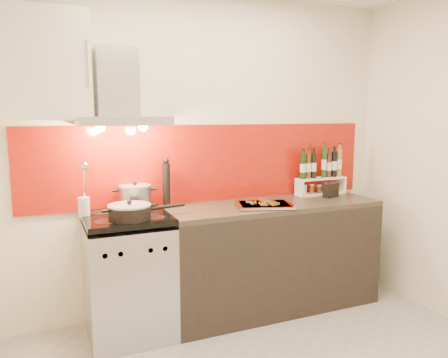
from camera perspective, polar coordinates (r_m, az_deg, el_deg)
name	(u,v)px	position (r m, az deg, el deg)	size (l,w,h in m)	color
back_wall	(203,154)	(3.63, -2.79, 3.31)	(3.40, 0.02, 2.60)	silver
backsplash	(209,163)	(3.65, -1.98, 2.07)	(3.00, 0.02, 0.64)	#9A0F08
range_stove	(129,277)	(3.36, -12.35, -12.43)	(0.60, 0.60, 0.91)	#B7B7BA
counter	(272,255)	(3.75, 6.23, -9.88)	(1.80, 0.60, 0.90)	black
range_hood	(119,98)	(3.28, -13.56, 10.27)	(0.62, 0.50, 0.61)	#B7B7BA
upper_cabinet	(34,65)	(3.23, -23.58, 13.52)	(0.70, 0.35, 0.72)	silver
stock_pot	(135,197)	(3.42, -11.52, -2.26)	(0.25, 0.25, 0.21)	#B7B7BA
saute_pan	(130,212)	(3.08, -12.12, -4.19)	(0.57, 0.29, 0.14)	black
utensil_jar	(84,200)	(3.26, -17.82, -2.68)	(0.08, 0.13, 0.40)	silver
pepper_mill	(166,183)	(3.44, -7.55, -0.58)	(0.06, 0.06, 0.39)	black
step_shelf	(321,174)	(4.05, 12.59, 0.61)	(0.48, 0.13, 0.42)	white
caddy_box	(331,190)	(3.96, 13.77, -1.46)	(0.15, 0.06, 0.13)	black
baking_tray	(264,205)	(3.48, 5.30, -3.34)	(0.52, 0.46, 0.03)	silver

